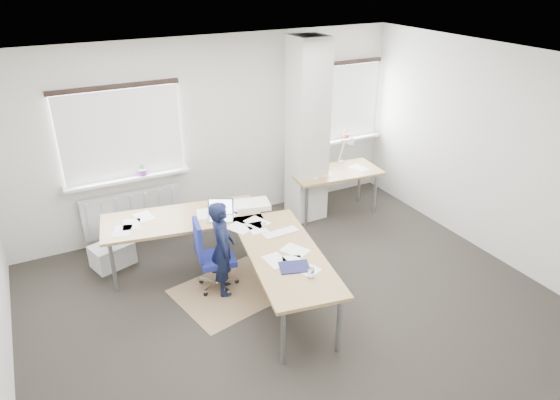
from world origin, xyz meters
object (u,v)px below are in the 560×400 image
desk_main (234,236)px  person (222,248)px  task_chair (215,270)px  desk_side (335,173)px

desk_main → person: person is taller
person → task_chair: bearing=53.3°
task_chair → person: person is taller
desk_side → person: size_ratio=1.20×
desk_side → person: bearing=-147.8°
task_chair → desk_side: bearing=32.4°
desk_side → task_chair: (-2.43, -1.07, -0.42)m
desk_side → task_chair: bearing=-150.6°
desk_main → desk_side: bearing=36.6°
desk_side → task_chair: desk_side is taller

